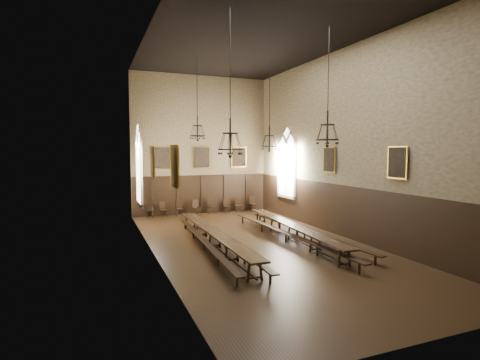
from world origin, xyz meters
TOP-DOWN VIEW (x-y plane):
  - floor at (0.00, 0.00)m, footprint 9.00×18.00m
  - ceiling at (0.00, 0.00)m, footprint 9.00×18.00m
  - wall_back at (0.00, 9.01)m, footprint 9.00×0.02m
  - wall_front at (0.00, -9.01)m, footprint 9.00×0.02m
  - wall_left at (-4.51, 0.00)m, footprint 0.02×18.00m
  - wall_right at (4.51, 0.00)m, footprint 0.02×18.00m
  - wainscot_panelling at (0.00, 0.00)m, footprint 9.00×18.00m
  - table_left at (-1.95, 0.17)m, footprint 0.74×9.57m
  - table_right at (1.89, 0.22)m, footprint 1.29×9.34m
  - bench_left_outer at (-2.45, 0.04)m, footprint 0.80×9.62m
  - bench_left_inner at (-1.55, -0.10)m, footprint 0.48×9.69m
  - bench_right_inner at (1.38, -0.05)m, footprint 0.72×10.41m
  - bench_right_outer at (2.51, 0.21)m, footprint 0.83×9.73m
  - chair_0 at (-3.45, 8.58)m, footprint 0.48×0.48m
  - chair_1 at (-2.62, 8.59)m, footprint 0.51×0.51m
  - chair_2 at (-1.61, 8.48)m, footprint 0.42×0.42m
  - chair_3 at (-0.50, 8.53)m, footprint 0.52×0.52m
  - chair_4 at (0.50, 8.53)m, footprint 0.46×0.46m
  - chair_5 at (1.61, 8.61)m, footprint 0.40×0.40m
  - chair_6 at (2.44, 8.47)m, footprint 0.52×0.52m
  - chair_7 at (3.51, 8.48)m, footprint 0.49×0.49m
  - chandelier_back_left at (-1.89, 2.96)m, footprint 0.76×0.76m
  - chandelier_back_right at (1.66, 2.29)m, footprint 0.83×0.83m
  - chandelier_front_left at (-2.21, -2.52)m, footprint 0.87×0.87m
  - chandelier_front_right at (2.03, -2.17)m, footprint 0.92×0.92m
  - portrait_back_0 at (-2.60, 8.88)m, footprint 1.10×0.12m
  - portrait_back_1 at (0.00, 8.88)m, footprint 1.10×0.12m
  - portrait_back_2 at (2.60, 8.88)m, footprint 1.10×0.12m
  - portrait_left_0 at (-4.38, 1.00)m, footprint 0.12×1.00m
  - portrait_left_1 at (-4.38, -3.50)m, footprint 0.12×1.00m
  - portrait_right_0 at (4.38, 1.00)m, footprint 0.12×1.00m
  - portrait_right_1 at (4.38, -3.50)m, footprint 0.12×1.00m
  - window_right at (4.43, 5.50)m, footprint 0.20×2.20m
  - window_left at (-4.43, 5.50)m, footprint 0.20×2.20m

SIDE VIEW (x-z plane):
  - floor at x=0.00m, z-range -0.02..0.00m
  - chair_5 at x=1.61m, z-range -0.17..0.70m
  - chair_0 at x=-3.45m, z-range -0.18..0.72m
  - bench_left_outer at x=-2.45m, z-range 0.06..0.49m
  - bench_left_inner at x=-1.55m, z-range 0.06..0.50m
  - chair_1 at x=-2.62m, z-range -0.18..0.74m
  - bench_right_outer at x=2.51m, z-range 0.06..0.50m
  - chair_2 at x=-1.61m, z-range -0.18..0.75m
  - chair_3 at x=-0.50m, z-range -0.19..0.76m
  - chair_6 at x=2.44m, z-range -0.19..0.78m
  - bench_right_inner at x=1.38m, z-range 0.06..0.53m
  - chair_7 at x=3.51m, z-range -0.20..0.80m
  - chair_4 at x=0.50m, z-range -0.20..0.81m
  - table_right at x=1.89m, z-range 0.00..0.73m
  - table_left at x=-1.95m, z-range 0.00..0.75m
  - wainscot_panelling at x=0.00m, z-range 0.00..2.50m
  - window_right at x=4.43m, z-range 1.10..5.70m
  - window_left at x=-4.43m, z-range 1.10..5.70m
  - portrait_back_0 at x=-2.60m, z-range 3.00..4.40m
  - portrait_back_1 at x=0.00m, z-range 3.00..4.40m
  - portrait_back_2 at x=2.60m, z-range 3.00..4.40m
  - portrait_left_0 at x=-4.38m, z-range 3.05..4.35m
  - portrait_left_1 at x=-4.38m, z-range 3.05..4.35m
  - portrait_right_0 at x=4.38m, z-range 3.05..4.35m
  - portrait_right_1 at x=4.38m, z-range 3.05..4.35m
  - wall_back at x=0.00m, z-range 0.00..9.00m
  - wall_front at x=0.00m, z-range 0.00..9.00m
  - wall_left at x=-4.51m, z-range 0.00..9.00m
  - wall_right at x=4.51m, z-range 0.00..9.00m
  - chandelier_front_left at x=-2.21m, z-range 2.05..7.00m
  - chandelier_back_right at x=1.66m, z-range 2.31..7.08m
  - chandelier_front_right at x=2.03m, z-range 2.60..7.16m
  - chandelier_back_left at x=-1.89m, z-range 3.06..7.32m
  - ceiling at x=0.00m, z-range 9.00..9.02m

